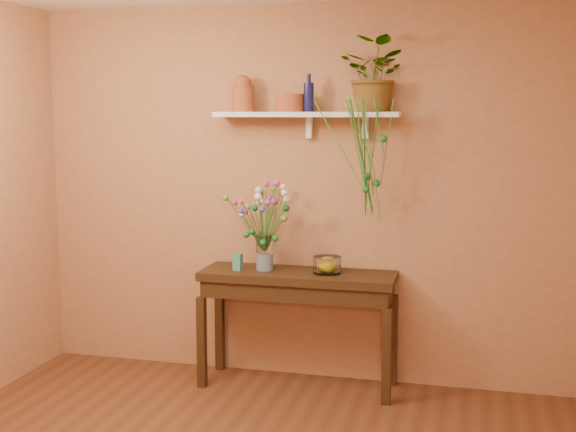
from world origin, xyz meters
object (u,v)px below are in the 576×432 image
at_px(sideboard, 298,289).
at_px(glass_bowl, 327,265).
at_px(blue_bottle, 309,96).
at_px(terracotta_jug, 243,94).
at_px(glass_vase, 265,255).
at_px(bouquet, 263,210).
at_px(spider_plant, 376,75).

distance_m(sideboard, glass_bowl, 0.27).
distance_m(sideboard, blue_bottle, 1.34).
xyz_separation_m(terracotta_jug, glass_vase, (0.18, -0.10, -1.13)).
xyz_separation_m(terracotta_jug, bouquet, (0.18, -0.11, -0.80)).
bearing_deg(spider_plant, blue_bottle, -173.53).
xyz_separation_m(sideboard, blue_bottle, (0.05, 0.09, 1.34)).
bearing_deg(glass_bowl, blue_bottle, 153.97).
bearing_deg(bouquet, terracotta_jug, 148.18).
height_order(glass_vase, glass_bowl, glass_vase).
relative_size(blue_bottle, glass_bowl, 1.33).
height_order(spider_plant, glass_bowl, spider_plant).
relative_size(blue_bottle, bouquet, 0.51).
bearing_deg(glass_bowl, spider_plant, 22.42).
height_order(blue_bottle, bouquet, blue_bottle).
height_order(blue_bottle, glass_vase, blue_bottle).
distance_m(terracotta_jug, glass_bowl, 1.34).
bearing_deg(sideboard, blue_bottle, 58.04).
xyz_separation_m(terracotta_jug, spider_plant, (0.93, 0.04, 0.13)).
bearing_deg(terracotta_jug, spider_plant, 2.44).
distance_m(sideboard, terracotta_jug, 1.42).
distance_m(spider_plant, bouquet, 1.21).
relative_size(terracotta_jug, blue_bottle, 1.00).
bearing_deg(spider_plant, bouquet, -168.75).
height_order(terracotta_jug, spider_plant, spider_plant).
distance_m(glass_vase, glass_bowl, 0.45).
height_order(blue_bottle, spider_plant, spider_plant).
bearing_deg(terracotta_jug, blue_bottle, -1.42).
height_order(sideboard, glass_vase, glass_vase).
height_order(sideboard, blue_bottle, blue_bottle).
bearing_deg(glass_vase, sideboard, 1.56).
xyz_separation_m(spider_plant, glass_bowl, (-0.30, -0.13, -1.31)).
bearing_deg(sideboard, glass_vase, -178.44).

